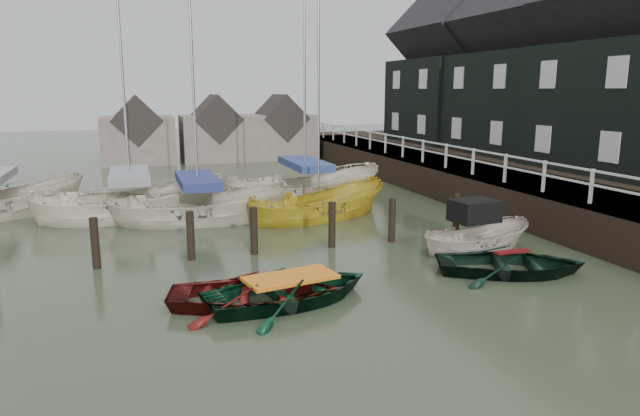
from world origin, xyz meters
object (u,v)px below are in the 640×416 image
object	(u,v)px
rowboat_red	(256,305)
motorboat	(476,246)
rowboat_dkgreen	(510,273)
sailboat_c	(319,217)
sailboat_b	(199,219)
rowboat_green	(291,301)
sailboat_a	(132,216)
sailboat_d	(305,200)

from	to	relation	value
rowboat_red	motorboat	size ratio (longest dim) A/B	1.00
rowboat_dkgreen	sailboat_c	distance (m)	8.38
rowboat_red	sailboat_c	size ratio (longest dim) A/B	0.36
rowboat_dkgreen	sailboat_b	distance (m)	11.15
rowboat_dkgreen	motorboat	bearing A→B (deg)	12.10
motorboat	sailboat_c	xyz separation A→B (m)	(-3.06, 5.76, -0.11)
rowboat_green	motorboat	bearing A→B (deg)	-80.32
rowboat_green	sailboat_b	distance (m)	8.86
rowboat_red	rowboat_dkgreen	world-z (taller)	same
sailboat_a	sailboat_b	world-z (taller)	sailboat_b
rowboat_green	motorboat	size ratio (longest dim) A/B	1.04
motorboat	sailboat_d	xyz separation A→B (m)	(-2.62, 8.96, -0.06)
rowboat_dkgreen	sailboat_d	size ratio (longest dim) A/B	0.32
rowboat_green	sailboat_d	size ratio (longest dim) A/B	0.34
rowboat_red	sailboat_b	xyz separation A→B (m)	(-0.24, 8.74, 0.07)
rowboat_green	sailboat_c	xyz separation A→B (m)	(3.31, 8.08, 0.01)
rowboat_green	rowboat_dkgreen	distance (m)	6.00
rowboat_green	sailboat_a	size ratio (longest dim) A/B	0.34
sailboat_b	rowboat_red	bearing A→B (deg)	-171.37
rowboat_green	sailboat_a	distance (m)	10.74
motorboat	sailboat_d	world-z (taller)	sailboat_d
rowboat_red	sailboat_b	size ratio (longest dim) A/B	0.31
rowboat_green	sailboat_b	size ratio (longest dim) A/B	0.32
motorboat	sailboat_d	distance (m)	9.33
motorboat	sailboat_a	xyz separation A→B (m)	(-9.73, 7.88, -0.06)
sailboat_a	sailboat_d	world-z (taller)	sailboat_d
rowboat_green	rowboat_dkgreen	size ratio (longest dim) A/B	1.04
motorboat	sailboat_a	world-z (taller)	sailboat_a
sailboat_c	sailboat_d	xyz separation A→B (m)	(0.44, 3.20, 0.05)
rowboat_dkgreen	sailboat_c	bearing A→B (deg)	40.56
motorboat	sailboat_b	bearing A→B (deg)	43.28
rowboat_green	sailboat_b	world-z (taller)	sailboat_b
rowboat_dkgreen	sailboat_a	bearing A→B (deg)	64.78
sailboat_b	sailboat_c	xyz separation A→B (m)	(4.35, -0.72, -0.05)
motorboat	sailboat_d	bearing A→B (deg)	10.72
motorboat	rowboat_dkgreen	bearing A→B (deg)	164.67
motorboat	sailboat_b	size ratio (longest dim) A/B	0.31
rowboat_green	sailboat_b	xyz separation A→B (m)	(-1.04, 8.80, 0.07)
rowboat_red	motorboat	xyz separation A→B (m)	(7.17, 2.26, 0.12)
sailboat_a	sailboat_d	bearing A→B (deg)	-86.06
motorboat	sailboat_a	size ratio (longest dim) A/B	0.32
sailboat_c	sailboat_d	size ratio (longest dim) A/B	0.91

